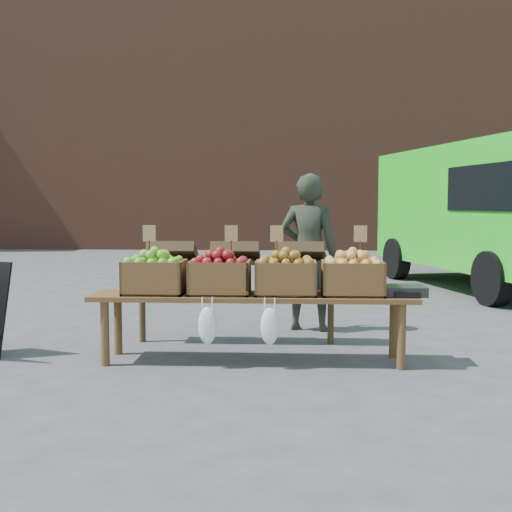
# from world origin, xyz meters

# --- Properties ---
(ground) EXTENTS (80.00, 80.00, 0.00)m
(ground) POSITION_xyz_m (0.00, 0.00, 0.00)
(ground) COLOR #4A4A4D
(brick_building) EXTENTS (24.00, 4.00, 10.00)m
(brick_building) POSITION_xyz_m (0.00, 15.00, 5.00)
(brick_building) COLOR brown
(brick_building) RESTS_ON ground
(delivery_van) EXTENTS (3.38, 5.31, 2.20)m
(delivery_van) POSITION_xyz_m (3.92, 4.93, 1.10)
(delivery_van) COLOR #26D823
(delivery_van) RESTS_ON ground
(vendor) EXTENTS (0.66, 0.51, 1.64)m
(vendor) POSITION_xyz_m (0.92, 1.49, 0.82)
(vendor) COLOR #272F22
(vendor) RESTS_ON ground
(back_table) EXTENTS (2.10, 0.44, 1.04)m
(back_table) POSITION_xyz_m (0.22, 0.82, 0.52)
(back_table) COLOR #3E2E1B
(back_table) RESTS_ON ground
(display_bench) EXTENTS (2.70, 0.56, 0.57)m
(display_bench) POSITION_xyz_m (0.42, 0.10, 0.28)
(display_bench) COLOR brown
(display_bench) RESTS_ON ground
(crate_golden_apples) EXTENTS (0.50, 0.40, 0.28)m
(crate_golden_apples) POSITION_xyz_m (-0.41, 0.10, 0.71)
(crate_golden_apples) COLOR #40911B
(crate_golden_apples) RESTS_ON display_bench
(crate_russet_pears) EXTENTS (0.50, 0.40, 0.28)m
(crate_russet_pears) POSITION_xyz_m (0.14, 0.10, 0.71)
(crate_russet_pears) COLOR #660D06
(crate_russet_pears) RESTS_ON display_bench
(crate_red_apples) EXTENTS (0.50, 0.40, 0.28)m
(crate_red_apples) POSITION_xyz_m (0.69, 0.10, 0.71)
(crate_red_apples) COLOR #A7762F
(crate_red_apples) RESTS_ON display_bench
(crate_green_apples) EXTENTS (0.50, 0.40, 0.28)m
(crate_green_apples) POSITION_xyz_m (1.24, 0.10, 0.71)
(crate_green_apples) COLOR gold
(crate_green_apples) RESTS_ON display_bench
(weighing_scale) EXTENTS (0.34, 0.30, 0.08)m
(weighing_scale) POSITION_xyz_m (1.67, 0.10, 0.61)
(weighing_scale) COLOR black
(weighing_scale) RESTS_ON display_bench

